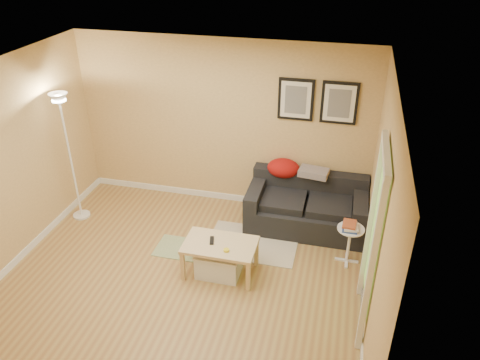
{
  "coord_description": "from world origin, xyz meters",
  "views": [
    {
      "loc": [
        1.8,
        -4.28,
        4.01
      ],
      "look_at": [
        0.55,
        0.85,
        1.05
      ],
      "focal_mm": 34.97,
      "sensor_mm": 36.0,
      "label": 1
    }
  ],
  "objects_px": {
    "side_table": "(349,245)",
    "book_stack": "(350,226)",
    "storage_bin": "(219,263)",
    "floor_lamp": "(71,162)",
    "coffee_table": "(220,258)",
    "sofa": "(307,205)"
  },
  "relations": [
    {
      "from": "side_table",
      "to": "book_stack",
      "type": "distance_m",
      "value": 0.31
    },
    {
      "from": "coffee_table",
      "to": "book_stack",
      "type": "distance_m",
      "value": 1.71
    },
    {
      "from": "side_table",
      "to": "floor_lamp",
      "type": "height_order",
      "value": "floor_lamp"
    },
    {
      "from": "side_table",
      "to": "floor_lamp",
      "type": "relative_size",
      "value": 0.27
    },
    {
      "from": "book_stack",
      "to": "floor_lamp",
      "type": "bearing_deg",
      "value": 163.98
    },
    {
      "from": "storage_bin",
      "to": "book_stack",
      "type": "relative_size",
      "value": 2.27
    },
    {
      "from": "side_table",
      "to": "coffee_table",
      "type": "bearing_deg",
      "value": -158.83
    },
    {
      "from": "storage_bin",
      "to": "side_table",
      "type": "height_order",
      "value": "side_table"
    },
    {
      "from": "storage_bin",
      "to": "floor_lamp",
      "type": "bearing_deg",
      "value": 162.21
    },
    {
      "from": "storage_bin",
      "to": "book_stack",
      "type": "distance_m",
      "value": 1.74
    },
    {
      "from": "coffee_table",
      "to": "book_stack",
      "type": "xyz_separation_m",
      "value": [
        1.56,
        0.61,
        0.35
      ]
    },
    {
      "from": "side_table",
      "to": "floor_lamp",
      "type": "xyz_separation_m",
      "value": [
        -4.02,
        0.14,
        0.67
      ]
    },
    {
      "from": "storage_bin",
      "to": "floor_lamp",
      "type": "distance_m",
      "value": 2.66
    },
    {
      "from": "book_stack",
      "to": "floor_lamp",
      "type": "distance_m",
      "value": 4.02
    },
    {
      "from": "side_table",
      "to": "floor_lamp",
      "type": "distance_m",
      "value": 4.08
    },
    {
      "from": "storage_bin",
      "to": "book_stack",
      "type": "bearing_deg",
      "value": 21.94
    },
    {
      "from": "storage_bin",
      "to": "book_stack",
      "type": "xyz_separation_m",
      "value": [
        1.57,
        0.63,
        0.4
      ]
    },
    {
      "from": "coffee_table",
      "to": "floor_lamp",
      "type": "relative_size",
      "value": 0.46
    },
    {
      "from": "coffee_table",
      "to": "side_table",
      "type": "relative_size",
      "value": 1.7
    },
    {
      "from": "coffee_table",
      "to": "storage_bin",
      "type": "xyz_separation_m",
      "value": [
        -0.01,
        -0.03,
        -0.05
      ]
    },
    {
      "from": "sofa",
      "to": "book_stack",
      "type": "xyz_separation_m",
      "value": [
        0.62,
        -0.69,
        0.2
      ]
    },
    {
      "from": "coffee_table",
      "to": "storage_bin",
      "type": "distance_m",
      "value": 0.06
    }
  ]
}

